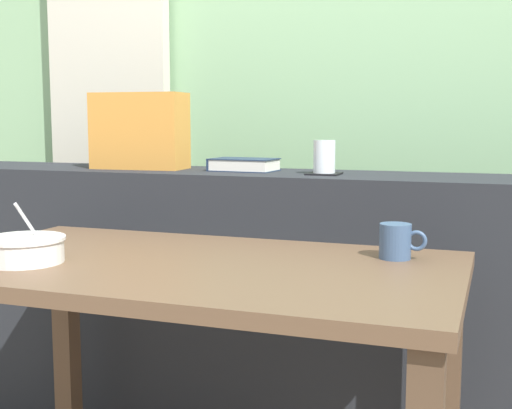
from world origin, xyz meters
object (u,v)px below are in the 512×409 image
Objects in this scene: coaster_square at (324,174)px; ceramic_mug at (396,241)px; juice_glass at (324,158)px; throw_pillow at (140,131)px; closed_book at (244,165)px; soup_bowl at (25,250)px; breakfast_table at (192,306)px.

coaster_square reaches higher than ceramic_mug.
juice_glass is 0.54m from ceramic_mug.
throw_pillow is at bearing 154.21° from ceramic_mug.
juice_glass is at bearing -11.48° from closed_book.
juice_glass is at bearing 55.48° from soup_bowl.
coaster_square is (0.16, 0.62, 0.27)m from breakfast_table.
closed_book is 0.69× the size of throw_pillow.
breakfast_table is at bearing -104.53° from juice_glass.
breakfast_table is at bearing -156.21° from ceramic_mug.
juice_glass is at bearing 0.00° from coaster_square.
closed_book is at bearing 73.96° from soup_bowl.
coaster_square is at bearing 0.00° from juice_glass.
juice_glass reaches higher than closed_book.
coaster_square is 0.31× the size of throw_pillow.
throw_pillow is (-0.66, 0.03, 0.13)m from coaster_square.
juice_glass is 0.32× the size of throw_pillow.
closed_book is (-0.13, 0.68, 0.29)m from breakfast_table.
juice_glass is at bearing -2.81° from throw_pillow.
breakfast_table is 0.70m from coaster_square.
breakfast_table is 0.75m from closed_book.
ceramic_mug is (0.45, 0.20, 0.15)m from breakfast_table.
soup_bowl is (-0.52, -0.76, -0.18)m from juice_glass.
closed_book is at bearing 168.52° from juice_glass.
breakfast_table is 12.46× the size of coaster_square.
closed_book is 1.17× the size of soup_bowl.
soup_bowl is at bearing -106.04° from closed_book.
breakfast_table is 0.41m from soup_bowl.
breakfast_table is at bearing -52.64° from throw_pillow.
coaster_square is at bearing -2.81° from throw_pillow.
soup_bowl reaches higher than ceramic_mug.
throw_pillow is at bearing 99.73° from soup_bowl.
coaster_square is 0.53× the size of soup_bowl.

